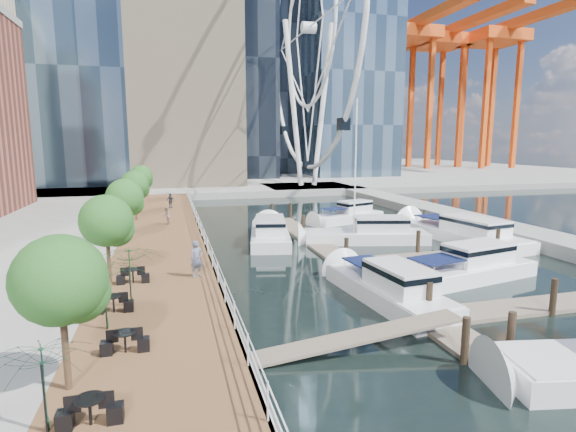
# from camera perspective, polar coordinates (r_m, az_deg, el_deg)

# --- Properties ---
(ground) EXTENTS (520.00, 520.00, 0.00)m
(ground) POSITION_cam_1_polar(r_m,az_deg,el_deg) (22.58, 7.98, -11.81)
(ground) COLOR black
(ground) RESTS_ON ground
(boardwalk) EXTENTS (6.00, 60.00, 1.00)m
(boardwalk) POSITION_cam_1_polar(r_m,az_deg,el_deg) (35.21, -15.64, -3.50)
(boardwalk) COLOR brown
(boardwalk) RESTS_ON ground
(seawall) EXTENTS (0.25, 60.00, 1.00)m
(seawall) POSITION_cam_1_polar(r_m,az_deg,el_deg) (35.28, -10.76, -3.29)
(seawall) COLOR #595954
(seawall) RESTS_ON ground
(land_far) EXTENTS (200.00, 114.00, 1.00)m
(land_far) POSITION_cam_1_polar(r_m,az_deg,el_deg) (121.89, -10.97, 5.59)
(land_far) COLOR gray
(land_far) RESTS_ON ground
(breakwater) EXTENTS (4.00, 60.00, 1.00)m
(breakwater) POSITION_cam_1_polar(r_m,az_deg,el_deg) (49.09, 20.60, -0.19)
(breakwater) COLOR gray
(breakwater) RESTS_ON ground
(pier) EXTENTS (14.00, 12.00, 1.00)m
(pier) POSITION_cam_1_polar(r_m,az_deg,el_deg) (75.16, 2.50, 3.52)
(pier) COLOR gray
(pier) RESTS_ON ground
(railing) EXTENTS (0.10, 60.00, 1.05)m
(railing) POSITION_cam_1_polar(r_m,az_deg,el_deg) (35.06, -10.98, -1.67)
(railing) COLOR white
(railing) RESTS_ON boardwalk
(floating_docks) EXTENTS (16.00, 34.00, 2.60)m
(floating_docks) POSITION_cam_1_polar(r_m,az_deg,el_deg) (34.41, 13.83, -3.73)
(floating_docks) COLOR #6D6051
(floating_docks) RESTS_ON ground
(ferris_wheel) EXTENTS (5.80, 45.60, 47.80)m
(ferris_wheel) POSITION_cam_1_polar(r_m,az_deg,el_deg) (76.86, 2.64, 22.72)
(ferris_wheel) COLOR white
(ferris_wheel) RESTS_ON ground
(port_cranes) EXTENTS (40.00, 52.00, 38.00)m
(port_cranes) POSITION_cam_1_polar(r_m,az_deg,el_deg) (138.37, 19.08, 13.77)
(port_cranes) COLOR #D84C14
(port_cranes) RESTS_ON ground
(street_trees) EXTENTS (2.60, 42.60, 4.60)m
(street_trees) POSITION_cam_1_polar(r_m,az_deg,el_deg) (33.73, -20.02, 2.26)
(street_trees) COLOR #3F2B1C
(street_trees) RESTS_ON ground
(cafe_tables) EXTENTS (2.50, 13.70, 0.74)m
(cafe_tables) POSITION_cam_1_polar(r_m,az_deg,el_deg) (18.75, -20.69, -12.38)
(cafe_tables) COLOR black
(cafe_tables) RESTS_ON ground
(yacht_foreground) EXTENTS (10.85, 4.89, 2.15)m
(yacht_foreground) POSITION_cam_1_polar(r_m,az_deg,el_deg) (28.94, 21.29, -7.60)
(yacht_foreground) COLOR white
(yacht_foreground) RESTS_ON ground
(pedestrian_near) EXTENTS (0.84, 0.70, 1.97)m
(pedestrian_near) POSITION_cam_1_polar(r_m,az_deg,el_deg) (24.50, -11.53, -5.34)
(pedestrian_near) COLOR #52586D
(pedestrian_near) RESTS_ON boardwalk
(pedestrian_mid) EXTENTS (0.62, 0.78, 1.54)m
(pedestrian_mid) POSITION_cam_1_polar(r_m,az_deg,el_deg) (40.61, -15.18, 0.02)
(pedestrian_mid) COLOR #7F6457
(pedestrian_mid) RESTS_ON boardwalk
(pedestrian_far) EXTENTS (1.01, 0.89, 1.63)m
(pedestrian_far) POSITION_cam_1_polar(r_m,az_deg,el_deg) (50.58, -14.70, 1.88)
(pedestrian_far) COLOR #2F313A
(pedestrian_far) RESTS_ON boardwalk
(moored_yachts) EXTENTS (20.67, 36.46, 11.50)m
(moored_yachts) POSITION_cam_1_polar(r_m,az_deg,el_deg) (35.54, 11.53, -4.05)
(moored_yachts) COLOR silver
(moored_yachts) RESTS_ON ground
(cafe_seating) EXTENTS (4.73, 12.01, 2.70)m
(cafe_seating) POSITION_cam_1_polar(r_m,az_deg,el_deg) (18.04, -22.14, -10.18)
(cafe_seating) COLOR #0D311E
(cafe_seating) RESTS_ON ground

